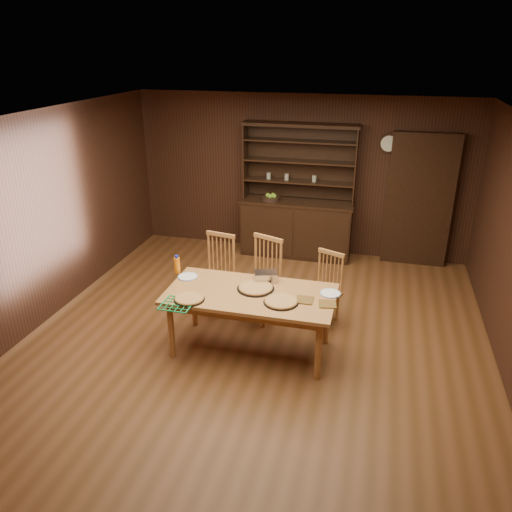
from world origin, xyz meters
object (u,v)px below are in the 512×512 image
(chair_center, at_px, (264,276))
(chair_right, at_px, (326,285))
(dining_table, at_px, (251,299))
(juice_bottle, at_px, (177,265))
(chair_left, at_px, (218,270))
(china_hutch, at_px, (297,221))

(chair_center, bearing_deg, chair_right, 28.08)
(dining_table, distance_m, chair_right, 1.18)
(chair_center, bearing_deg, dining_table, -65.96)
(chair_right, height_order, juice_bottle, juice_bottle)
(juice_bottle, bearing_deg, chair_left, 60.88)
(chair_left, bearing_deg, chair_right, 11.76)
(dining_table, relative_size, chair_left, 1.79)
(chair_left, height_order, chair_center, chair_center)
(china_hutch, height_order, chair_right, china_hutch)
(china_hutch, height_order, chair_center, china_hutch)
(dining_table, bearing_deg, chair_center, 93.03)
(dining_table, bearing_deg, chair_right, 50.23)
(china_hutch, bearing_deg, chair_center, -91.24)
(juice_bottle, bearing_deg, dining_table, -16.04)
(china_hutch, distance_m, chair_left, 2.21)
(chair_center, relative_size, juice_bottle, 4.81)
(dining_table, bearing_deg, chair_left, 127.98)
(chair_left, bearing_deg, juice_bottle, -108.98)
(chair_right, xyz_separation_m, juice_bottle, (-1.74, -0.62, 0.36))
(china_hutch, height_order, chair_left, china_hutch)
(china_hutch, relative_size, dining_table, 1.15)
(juice_bottle, bearing_deg, chair_center, 28.58)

